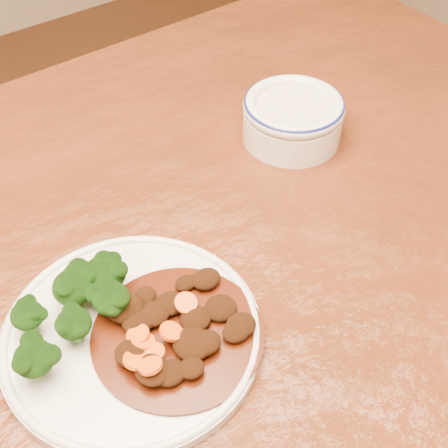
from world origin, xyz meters
TOP-DOWN VIEW (x-y plane):
  - dining_table at (0.00, 0.00)m, footprint 1.51×0.92m
  - dinner_plate at (0.00, -0.05)m, footprint 0.26×0.26m
  - broccoli_florets at (-0.03, -0.01)m, footprint 0.14×0.09m
  - mince_stew at (0.03, -0.08)m, footprint 0.17×0.17m
  - dip_bowl at (0.34, 0.10)m, footprint 0.13×0.13m

SIDE VIEW (x-z plane):
  - dining_table at x=0.00m, z-range 0.30..1.05m
  - dinner_plate at x=0.00m, z-range 0.75..0.77m
  - mince_stew at x=0.03m, z-range 0.76..0.79m
  - dip_bowl at x=0.34m, z-range 0.75..0.81m
  - broccoli_florets at x=-0.03m, z-range 0.77..0.81m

